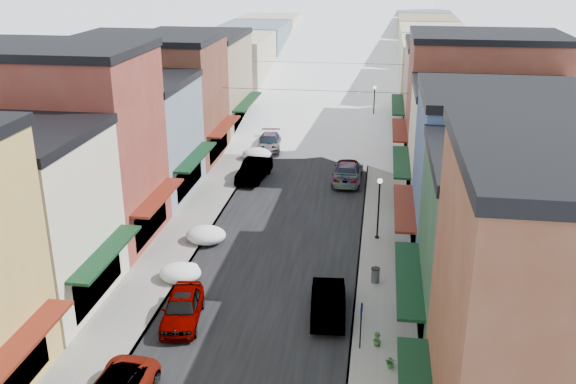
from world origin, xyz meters
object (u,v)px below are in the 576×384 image
(trash_can, at_px, (375,275))
(car_dark_hatch, at_px, (254,170))
(streetlamp_near, at_px, (379,201))
(car_green_sedan, at_px, (328,300))
(car_silver_sedan, at_px, (182,308))

(trash_can, bearing_deg, car_dark_hatch, 121.79)
(car_dark_hatch, xyz_separation_m, trash_can, (10.19, -16.43, -0.25))
(car_dark_hatch, height_order, trash_can, car_dark_hatch)
(streetlamp_near, bearing_deg, car_green_sedan, -103.88)
(car_dark_hatch, height_order, car_green_sedan, car_dark_hatch)
(car_silver_sedan, height_order, trash_can, car_silver_sedan)
(car_silver_sedan, height_order, streetlamp_near, streetlamp_near)
(trash_can, height_order, streetlamp_near, streetlamp_near)
(car_silver_sedan, distance_m, trash_can, 10.94)
(car_silver_sedan, relative_size, trash_can, 5.29)
(car_green_sedan, xyz_separation_m, streetlamp_near, (2.37, 9.58, 1.92))
(car_silver_sedan, bearing_deg, streetlamp_near, 41.77)
(streetlamp_near, bearing_deg, trash_can, -90.12)
(car_silver_sedan, relative_size, car_dark_hatch, 0.90)
(car_green_sedan, xyz_separation_m, trash_can, (2.35, 3.55, -0.22))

